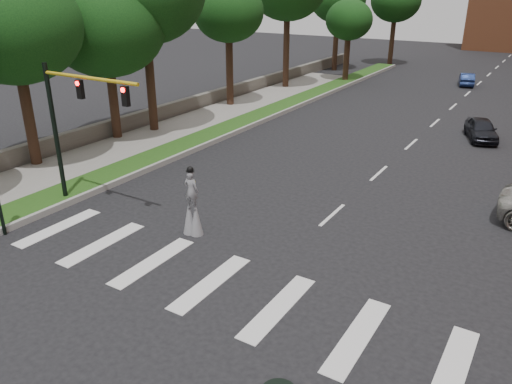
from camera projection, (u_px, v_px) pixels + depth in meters
name	position (u px, v px, depth m)	size (l,w,h in m)	color
ground_plane	(225.00, 311.00, 15.15)	(160.00, 160.00, 0.00)	black
grass_median	(254.00, 118.00, 36.36)	(2.00, 60.00, 0.25)	#1D4413
median_curb	(266.00, 120.00, 35.85)	(0.20, 60.00, 0.28)	gray
sidewalk_left	(123.00, 147.00, 30.00)	(4.00, 60.00, 0.18)	gray
stone_wall	(209.00, 99.00, 40.44)	(0.50, 56.00, 1.10)	#56524A
traffic_signal	(71.00, 115.00, 20.65)	(5.30, 0.23, 6.20)	black
stilt_performer	(192.00, 209.00, 19.42)	(0.84, 0.56, 2.84)	black
car_near	(481.00, 129.00, 31.50)	(1.58, 3.93, 1.34)	black
car_mid	(467.00, 79.00, 48.36)	(1.28, 3.67, 1.21)	navy
tree_1	(12.00, 26.00, 24.32)	(6.72, 6.72, 10.15)	black
tree_3	(228.00, 12.00, 37.58)	(5.36, 5.36, 9.50)	black
tree_6	(349.00, 20.00, 48.01)	(4.51, 4.51, 7.86)	black
tree_7	(396.00, 1.00, 57.96)	(5.79, 5.79, 9.82)	black
tree_8	(105.00, 25.00, 29.12)	(7.10, 7.10, 9.97)	black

